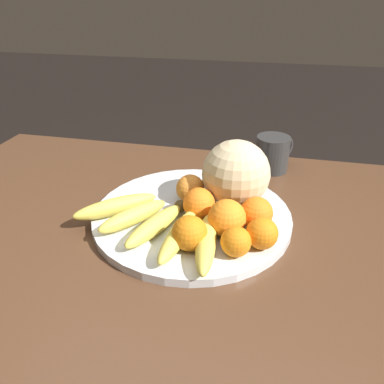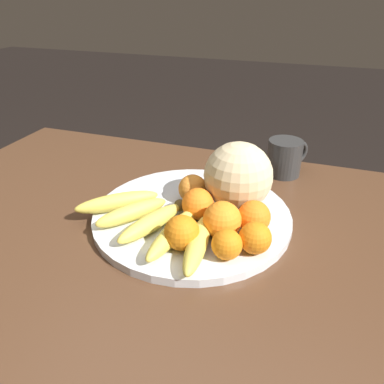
% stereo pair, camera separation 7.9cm
% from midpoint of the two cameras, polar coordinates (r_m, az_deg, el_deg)
% --- Properties ---
extents(kitchen_table, '(1.25, 0.88, 0.71)m').
position_cam_midpoint_polar(kitchen_table, '(0.86, -8.11, -11.05)').
color(kitchen_table, '#4C301E').
rests_on(kitchen_table, ground_plane).
extents(fruit_bowl, '(0.43, 0.43, 0.02)m').
position_cam_midpoint_polar(fruit_bowl, '(0.82, -2.76, -3.62)').
color(fruit_bowl, silver).
rests_on(fruit_bowl, kitchen_table).
extents(melon, '(0.15, 0.15, 0.15)m').
position_cam_midpoint_polar(melon, '(0.81, 3.95, 2.73)').
color(melon, beige).
rests_on(melon, fruit_bowl).
extents(banana_bunch, '(0.32, 0.25, 0.04)m').
position_cam_midpoint_polar(banana_bunch, '(0.75, -8.47, -4.91)').
color(banana_bunch, '#473819').
rests_on(banana_bunch, fruit_bowl).
extents(orange_front_left, '(0.06, 0.06, 0.06)m').
position_cam_midpoint_polar(orange_front_left, '(0.70, 7.47, -6.38)').
color(orange_front_left, orange).
rests_on(orange_front_left, fruit_bowl).
extents(orange_front_right, '(0.07, 0.07, 0.07)m').
position_cam_midpoint_polar(orange_front_right, '(0.78, -1.83, -1.86)').
color(orange_front_right, orange).
rests_on(orange_front_right, fruit_bowl).
extents(orange_mid_center, '(0.07, 0.07, 0.07)m').
position_cam_midpoint_polar(orange_mid_center, '(0.75, 6.86, -3.29)').
color(orange_mid_center, orange).
rests_on(orange_mid_center, fruit_bowl).
extents(orange_back_left, '(0.07, 0.07, 0.07)m').
position_cam_midpoint_polar(orange_back_left, '(0.69, -3.66, -6.38)').
color(orange_back_left, orange).
rests_on(orange_back_left, fruit_bowl).
extents(orange_back_right, '(0.07, 0.07, 0.07)m').
position_cam_midpoint_polar(orange_back_right, '(0.72, 2.25, -4.10)').
color(orange_back_right, orange).
rests_on(orange_back_right, fruit_bowl).
extents(orange_top_small, '(0.06, 0.06, 0.06)m').
position_cam_midpoint_polar(orange_top_small, '(0.84, -2.95, 0.43)').
color(orange_top_small, orange).
rests_on(orange_top_small, fruit_bowl).
extents(orange_side_extra, '(0.06, 0.06, 0.06)m').
position_cam_midpoint_polar(orange_side_extra, '(0.68, 3.39, -7.68)').
color(orange_side_extra, orange).
rests_on(orange_side_extra, fruit_bowl).
extents(produce_tag, '(0.09, 0.05, 0.00)m').
position_cam_midpoint_polar(produce_tag, '(0.76, -2.23, -5.56)').
color(produce_tag, white).
rests_on(produce_tag, fruit_bowl).
extents(ceramic_mug, '(0.10, 0.11, 0.10)m').
position_cam_midpoint_polar(ceramic_mug, '(1.03, 10.13, 5.78)').
color(ceramic_mug, '#2D2D2D').
rests_on(ceramic_mug, kitchen_table).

